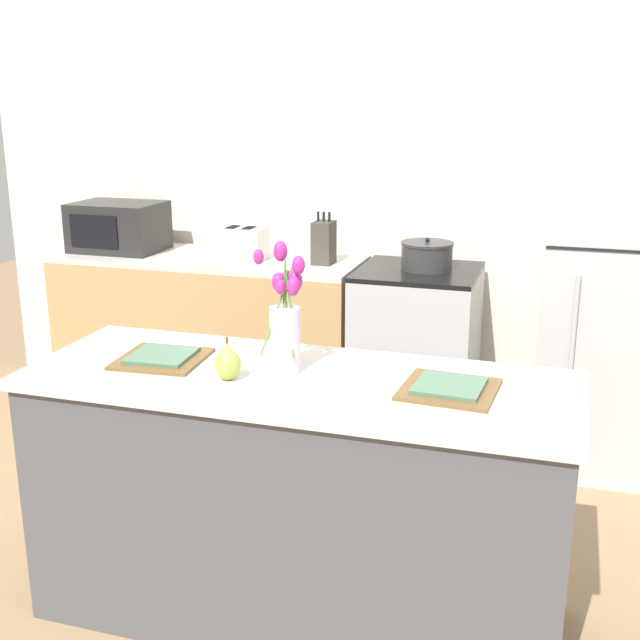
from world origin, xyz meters
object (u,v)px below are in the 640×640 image
toaster (241,243)px  pear_figurine (228,363)px  refrigerator (618,284)px  plate_setting_right (449,388)px  plate_setting_left (162,358)px  flower_vase (285,322)px  knife_block (324,242)px  cooking_pot (427,256)px  microwave (119,227)px  stove_range (416,356)px

toaster → pear_figurine: bearing=-68.7°
pear_figurine → toaster: 1.80m
refrigerator → plate_setting_right: size_ratio=6.00×
plate_setting_left → toaster: size_ratio=1.08×
flower_vase → plate_setting_left: size_ratio=1.43×
pear_figurine → plate_setting_right: size_ratio=0.47×
refrigerator → pear_figurine: size_ratio=12.80×
plate_setting_right → knife_block: size_ratio=1.12×
toaster → knife_block: 0.45m
plate_setting_right → cooking_pot: (-0.36, 1.61, 0.09)m
refrigerator → pear_figurine: refrigerator is taller
plate_setting_right → refrigerator: bearing=70.7°
plate_setting_right → microwave: microwave is taller
flower_vase → pear_figurine: (-0.15, -0.13, -0.11)m
stove_range → cooking_pot: size_ratio=3.49×
refrigerator → knife_block: 1.46m
plate_setting_left → cooking_pot: 1.73m
flower_vase → toaster: flower_vase is taller
stove_range → refrigerator: (0.95, 0.00, 0.45)m
stove_range → pear_figurine: bearing=-100.0°
stove_range → pear_figurine: pear_figurine is taller
toaster → flower_vase: bearing=-62.5°
plate_setting_left → knife_block: size_ratio=1.12×
flower_vase → stove_range: bearing=84.6°
flower_vase → plate_setting_right: 0.56m
flower_vase → toaster: (-0.80, 1.54, -0.06)m
refrigerator → cooking_pot: bearing=178.9°
stove_range → knife_block: (-0.50, 0.00, 0.57)m
flower_vase → plate_setting_left: bearing=-177.0°
microwave → refrigerator: bearing=0.0°
refrigerator → pear_figurine: bearing=-126.3°
pear_figurine → toaster: toaster is taller
stove_range → plate_setting_left: (-0.59, -1.59, 0.44)m
knife_block → toaster: bearing=-176.6°
pear_figurine → flower_vase: bearing=40.7°
plate_setting_right → microwave: (-2.10, 1.59, 0.15)m
toaster → plate_setting_right: bearing=-49.3°
microwave → stove_range: bearing=0.0°
toaster → cooking_pot: 0.99m
knife_block → stove_range: bearing=-0.0°
plate_setting_left → microwave: bearing=124.9°
plate_setting_left → plate_setting_right: bearing=0.0°
stove_range → knife_block: 0.76m
stove_range → cooking_pot: cooking_pot is taller
pear_figurine → toaster: size_ratio=0.51×
pear_figurine → knife_block: 1.71m
refrigerator → toaster: refrigerator is taller
refrigerator → plate_setting_right: 1.69m
flower_vase → toaster: 1.74m
plate_setting_right → toaster: (-1.34, 1.57, 0.10)m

